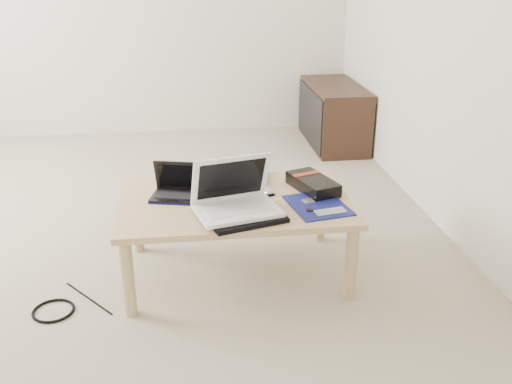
{
  "coord_description": "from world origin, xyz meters",
  "views": [
    {
      "loc": [
        0.54,
        -3.08,
        1.48
      ],
      "look_at": [
        0.86,
        -0.58,
        0.43
      ],
      "focal_mm": 40.0,
      "sensor_mm": 36.0,
      "label": 1
    }
  ],
  "objects": [
    {
      "name": "ground",
      "position": [
        0.0,
        0.0,
        0.0
      ],
      "size": [
        4.0,
        4.0,
        0.0
      ],
      "primitive_type": "plane",
      "color": "#AEA48D",
      "rests_on": "ground"
    },
    {
      "name": "coffee_table",
      "position": [
        0.76,
        -0.58,
        0.35
      ],
      "size": [
        1.1,
        0.7,
        0.4
      ],
      "color": "tan",
      "rests_on": "ground"
    },
    {
      "name": "media_cabinet",
      "position": [
        1.77,
        1.45,
        0.25
      ],
      "size": [
        0.41,
        0.9,
        0.5
      ],
      "color": "#342015",
      "rests_on": "ground"
    },
    {
      "name": "book",
      "position": [
        0.8,
        -0.32,
        0.42
      ],
      "size": [
        0.35,
        0.31,
        0.03
      ],
      "color": "black",
      "rests_on": "coffee_table"
    },
    {
      "name": "netbook",
      "position": [
        0.49,
        -0.5,
        0.44
      ],
      "size": [
        0.27,
        0.22,
        0.17
      ],
      "color": "black",
      "rests_on": "coffee_table"
    },
    {
      "name": "tablet",
      "position": [
        0.81,
        -0.5,
        0.41
      ],
      "size": [
        0.3,
        0.26,
        0.01
      ],
      "color": "black",
      "rests_on": "coffee_table"
    },
    {
      "name": "remote",
      "position": [
        0.91,
        -0.46,
        0.41
      ],
      "size": [
        0.1,
        0.2,
        0.02
      ],
      "color": "silver",
      "rests_on": "coffee_table"
    },
    {
      "name": "neoprene_sleeve",
      "position": [
        0.78,
        -0.79,
        0.41
      ],
      "size": [
        0.39,
        0.33,
        0.02
      ],
      "primitive_type": "cube",
      "rotation": [
        0.0,
        0.0,
        0.28
      ],
      "color": "black",
      "rests_on": "coffee_table"
    },
    {
      "name": "white_laptop",
      "position": [
        0.75,
        -0.74,
        0.47
      ],
      "size": [
        0.41,
        0.34,
        0.25
      ],
      "color": "white",
      "rests_on": "neoprene_sleeve"
    },
    {
      "name": "motherboard",
      "position": [
        1.14,
        -0.7,
        0.4
      ],
      "size": [
        0.3,
        0.35,
        0.01
      ],
      "color": "#0D1058",
      "rests_on": "coffee_table"
    },
    {
      "name": "gpu_box",
      "position": [
        1.16,
        -0.5,
        0.43
      ],
      "size": [
        0.24,
        0.33,
        0.07
      ],
      "color": "black",
      "rests_on": "coffee_table"
    },
    {
      "name": "cable_coil",
      "position": [
        0.63,
        -0.54,
        0.41
      ],
      "size": [
        0.1,
        0.1,
        0.01
      ],
      "primitive_type": "torus",
      "rotation": [
        0.0,
        0.0,
        0.11
      ],
      "color": "black",
      "rests_on": "coffee_table"
    },
    {
      "name": "floor_cable_coil",
      "position": [
        -0.09,
        -0.82,
        0.01
      ],
      "size": [
        0.23,
        0.23,
        0.01
      ],
      "primitive_type": "torus",
      "rotation": [
        0.0,
        0.0,
        0.26
      ],
      "color": "black",
      "rests_on": "ground"
    },
    {
      "name": "floor_cable_trail",
      "position": [
        0.05,
        -0.73,
        0.0
      ],
      "size": [
        0.25,
        0.3,
        0.01
      ],
      "primitive_type": "cylinder",
      "rotation": [
        1.57,
        0.0,
        0.69
      ],
      "color": "black",
      "rests_on": "ground"
    }
  ]
}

